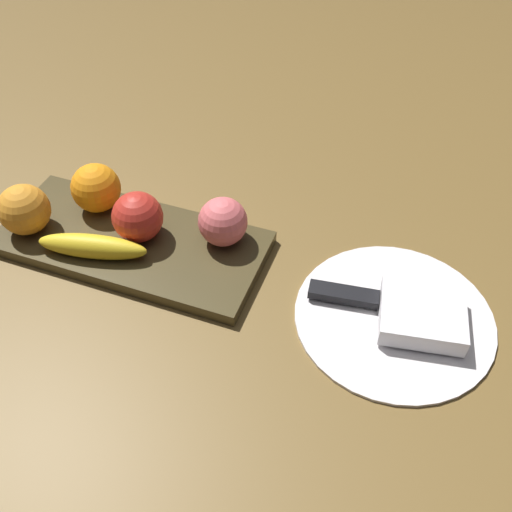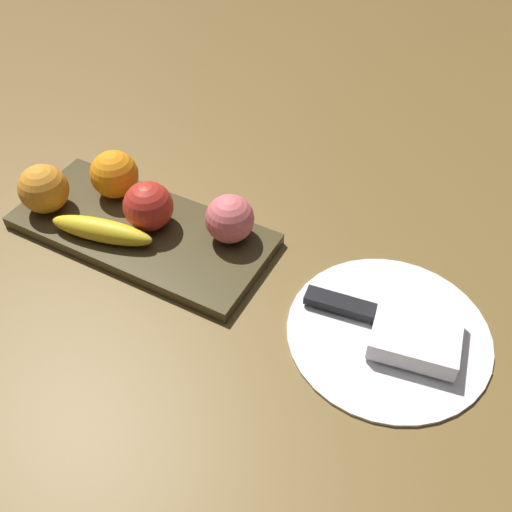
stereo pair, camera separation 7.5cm
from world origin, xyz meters
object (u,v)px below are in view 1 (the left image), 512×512
at_px(banana, 92,246).
at_px(knife, 356,297).
at_px(fruit_tray, 132,243).
at_px(apple, 138,217).
at_px(folded_napkin, 422,315).
at_px(orange_near_banana, 96,188).
at_px(peach, 223,222).
at_px(dinner_plate, 394,316).
at_px(orange_near_apple, 24,210).

bearing_deg(banana, knife, 176.32).
height_order(fruit_tray, apple, apple).
distance_m(apple, knife, 0.31).
relative_size(folded_napkin, knife, 0.56).
bearing_deg(orange_near_banana, folded_napkin, -5.21).
height_order(fruit_tray, orange_near_banana, orange_near_banana).
relative_size(fruit_tray, apple, 5.33).
height_order(fruit_tray, knife, knife).
bearing_deg(peach, dinner_plate, -9.51).
bearing_deg(knife, dinner_plate, -14.72).
height_order(fruit_tray, folded_napkin, folded_napkin).
distance_m(orange_near_apple, orange_near_banana, 0.10).
bearing_deg(orange_near_apple, orange_near_banana, 47.76).
bearing_deg(dinner_plate, knife, 172.68).
bearing_deg(peach, knife, -10.08).
xyz_separation_m(banana, orange_near_apple, (-0.11, 0.01, 0.02)).
distance_m(orange_near_apple, dinner_plate, 0.52).
height_order(dinner_plate, knife, knife).
xyz_separation_m(fruit_tray, apple, (0.01, 0.01, 0.04)).
xyz_separation_m(banana, folded_napkin, (0.43, 0.05, -0.01)).
bearing_deg(folded_napkin, dinner_plate, -180.00).
relative_size(banana, dinner_plate, 0.60).
xyz_separation_m(apple, orange_near_banana, (-0.09, 0.03, 0.00)).
xyz_separation_m(orange_near_banana, folded_napkin, (0.48, -0.04, -0.03)).
distance_m(fruit_tray, knife, 0.32).
height_order(apple, folded_napkin, apple).
bearing_deg(orange_near_apple, folded_napkin, 3.30).
distance_m(fruit_tray, apple, 0.05).
bearing_deg(orange_near_banana, knife, -5.34).
height_order(fruit_tray, orange_near_apple, orange_near_apple).
bearing_deg(dinner_plate, fruit_tray, 180.00).
bearing_deg(knife, folded_napkin, -11.99).
xyz_separation_m(fruit_tray, banana, (-0.03, -0.05, 0.03)).
xyz_separation_m(apple, dinner_plate, (0.36, -0.01, -0.05)).
bearing_deg(peach, folded_napkin, -8.46).
distance_m(dinner_plate, folded_napkin, 0.04).
height_order(banana, orange_near_apple, orange_near_apple).
distance_m(fruit_tray, folded_napkin, 0.40).
relative_size(orange_near_apple, orange_near_banana, 1.00).
height_order(orange_near_apple, peach, orange_near_apple).
bearing_deg(apple, banana, -126.45).
relative_size(peach, folded_napkin, 0.66).
distance_m(peach, dinner_plate, 0.26).
distance_m(fruit_tray, orange_near_apple, 0.15).
xyz_separation_m(fruit_tray, dinner_plate, (0.37, -0.00, -0.00)).
bearing_deg(peach, apple, -163.91).
bearing_deg(apple, dinner_plate, -1.49).
relative_size(apple, knife, 0.39).
bearing_deg(folded_napkin, knife, 175.40).
xyz_separation_m(orange_near_apple, folded_napkin, (0.55, 0.03, -0.03)).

